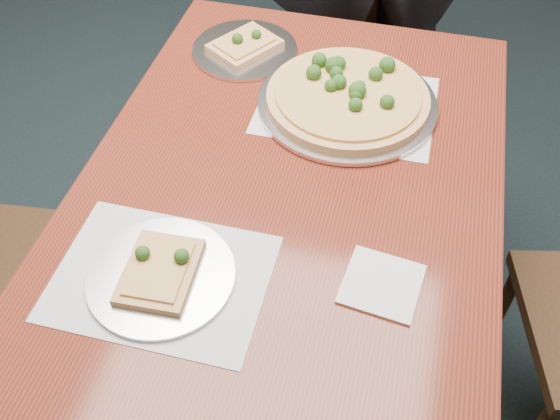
% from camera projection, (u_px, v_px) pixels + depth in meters
% --- Properties ---
extents(ground, '(8.00, 8.00, 0.00)m').
position_uv_depth(ground, '(245.00, 272.00, 2.11)').
color(ground, black).
rests_on(ground, ground).
extents(dining_table, '(0.90, 1.50, 0.75)m').
position_uv_depth(dining_table, '(280.00, 238.00, 1.36)').
color(dining_table, '#571B11').
rests_on(dining_table, ground).
extents(chair_far, '(0.45, 0.45, 0.91)m').
position_uv_depth(chair_far, '(367.00, 33.00, 2.15)').
color(chair_far, black).
rests_on(chair_far, ground).
extents(placemat_main, '(0.42, 0.32, 0.00)m').
position_uv_depth(placemat_main, '(347.00, 105.00, 1.52)').
color(placemat_main, white).
rests_on(placemat_main, dining_table).
extents(placemat_near, '(0.40, 0.30, 0.00)m').
position_uv_depth(placemat_near, '(161.00, 277.00, 1.17)').
color(placemat_near, white).
rests_on(placemat_near, dining_table).
extents(pizza_pan, '(0.43, 0.43, 0.07)m').
position_uv_depth(pizza_pan, '(348.00, 97.00, 1.50)').
color(pizza_pan, silver).
rests_on(pizza_pan, dining_table).
extents(slice_plate_near, '(0.28, 0.28, 0.06)m').
position_uv_depth(slice_plate_near, '(161.00, 273.00, 1.17)').
color(slice_plate_near, silver).
rests_on(slice_plate_near, dining_table).
extents(slice_plate_far, '(0.28, 0.28, 0.06)m').
position_uv_depth(slice_plate_far, '(245.00, 47.00, 1.66)').
color(slice_plate_far, silver).
rests_on(slice_plate_far, dining_table).
extents(napkin, '(0.16, 0.16, 0.01)m').
position_uv_depth(napkin, '(382.00, 284.00, 1.16)').
color(napkin, white).
rests_on(napkin, dining_table).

